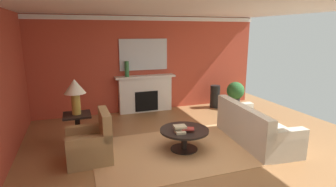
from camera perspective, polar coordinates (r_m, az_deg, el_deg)
ground_plane at (r=5.53m, az=4.87°, el=-12.73°), size 8.64×8.64×0.00m
wall_fireplace at (r=8.23m, az=-4.68°, el=6.21°), size 7.19×0.12×2.84m
ceiling_panel at (r=5.27m, az=4.10°, el=18.17°), size 7.19×7.25×0.06m
crown_moulding at (r=8.10m, az=-4.71°, el=15.60°), size 7.19×0.08×0.12m
area_rug at (r=5.70m, az=3.42°, el=-11.78°), size 3.69×2.28×0.01m
fireplace at (r=8.16m, az=-4.81°, el=-0.21°), size 1.80×0.35×1.11m
mantel_mirror at (r=8.09m, az=-5.20°, el=8.24°), size 1.45×0.04×0.92m
sofa at (r=6.27m, az=17.79°, el=-7.17°), size 1.09×2.18×0.85m
armchair_near_window at (r=5.36m, az=-16.02°, el=-10.45°), size 0.81×0.81×0.95m
coffee_table at (r=5.57m, az=3.47°, el=-8.71°), size 1.00×1.00×0.45m
side_table at (r=6.07m, az=-18.59°, el=-6.87°), size 0.56×0.56×0.70m
table_lamp at (r=5.85m, az=-19.17°, el=0.75°), size 0.44×0.44×0.75m
vase_tall_corner at (r=8.75m, az=9.95°, el=-0.61°), size 0.31×0.31×0.72m
vase_mantel_left at (r=7.85m, az=-8.74°, el=5.15°), size 0.12×0.12×0.45m
book_red_cover at (r=5.33m, az=2.62°, el=-8.17°), size 0.21×0.22×0.04m
book_art_folio at (r=5.40m, az=4.24°, el=-7.47°), size 0.29×0.24×0.03m
book_small_novel at (r=5.39m, az=2.55°, el=-7.06°), size 0.27×0.23×0.04m
potted_plant at (r=8.83m, az=14.12°, el=0.22°), size 0.56×0.56×0.83m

